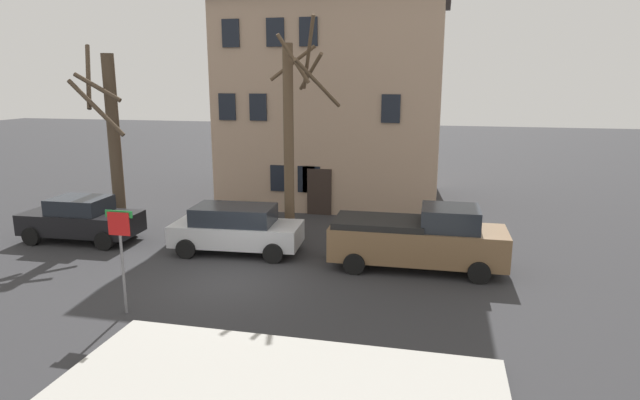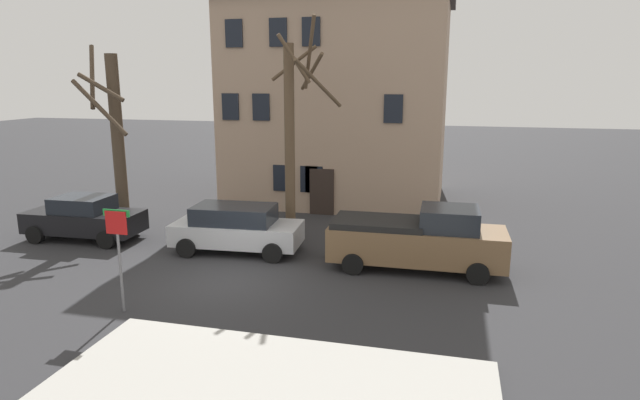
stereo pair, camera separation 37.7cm
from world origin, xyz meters
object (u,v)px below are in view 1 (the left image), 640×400
(building_main, at_px, (336,83))
(street_sign_pole, at_px, (121,242))
(tree_bare_mid, at_px, (292,131))
(tree_bare_near, at_px, (112,136))
(car_black_sedan, at_px, (81,219))
(car_silver_wagon, at_px, (236,228))
(pickup_truck_brown, at_px, (419,238))

(building_main, relative_size, street_sign_pole, 4.16)
(street_sign_pole, bearing_deg, tree_bare_mid, 72.13)
(tree_bare_near, relative_size, car_black_sedan, 1.67)
(car_silver_wagon, xyz_separation_m, pickup_truck_brown, (6.36, -0.27, 0.13))
(building_main, height_order, street_sign_pole, building_main)
(car_silver_wagon, distance_m, street_sign_pole, 5.62)
(car_silver_wagon, height_order, street_sign_pole, street_sign_pole)
(building_main, distance_m, street_sign_pole, 15.87)
(building_main, distance_m, tree_bare_mid, 7.82)
(car_black_sedan, relative_size, street_sign_pole, 1.60)
(tree_bare_mid, xyz_separation_m, car_black_sedan, (-7.72, -2.08, -3.28))
(building_main, bearing_deg, tree_bare_near, -136.40)
(tree_bare_mid, relative_size, pickup_truck_brown, 1.47)
(tree_bare_mid, height_order, pickup_truck_brown, tree_bare_mid)
(car_black_sedan, bearing_deg, tree_bare_near, 88.01)
(car_silver_wagon, relative_size, pickup_truck_brown, 0.82)
(building_main, distance_m, pickup_truck_brown, 12.06)
(car_silver_wagon, bearing_deg, tree_bare_near, 159.65)
(building_main, xyz_separation_m, tree_bare_near, (-7.81, -7.44, -2.09))
(car_black_sedan, xyz_separation_m, pickup_truck_brown, (12.60, -0.29, 0.17))
(car_black_sedan, distance_m, pickup_truck_brown, 12.61)
(building_main, relative_size, tree_bare_near, 1.56)
(tree_bare_mid, bearing_deg, car_silver_wagon, -125.10)
(building_main, xyz_separation_m, tree_bare_mid, (-0.16, -7.62, -1.72))
(tree_bare_near, xyz_separation_m, pickup_truck_brown, (12.52, -2.55, -2.75))
(tree_bare_mid, xyz_separation_m, car_silver_wagon, (-1.48, -2.10, -3.25))
(tree_bare_near, relative_size, tree_bare_mid, 0.90)
(car_black_sedan, bearing_deg, pickup_truck_brown, -1.31)
(building_main, bearing_deg, street_sign_pole, -99.71)
(pickup_truck_brown, bearing_deg, car_black_sedan, 178.69)
(car_black_sedan, relative_size, pickup_truck_brown, 0.79)
(tree_bare_mid, height_order, car_silver_wagon, tree_bare_mid)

